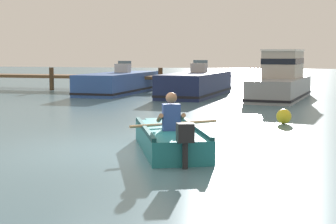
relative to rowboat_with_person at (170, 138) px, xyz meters
The scene contains 7 objects.
ground_plane 1.18m from the rowboat_with_person, 165.60° to the right, with size 120.00×120.00×0.00m, color slate.
wooden_dock 19.02m from the rowboat_with_person, 123.50° to the left, with size 12.10×1.64×1.29m.
rowboat_with_person is the anchor object (origin of this frame).
moored_boat_blue 15.53m from the rowboat_with_person, 113.94° to the left, with size 2.24×6.72×1.58m.
moored_boat_navy 13.64m from the rowboat_with_person, 99.50° to the left, with size 2.44×6.45×1.64m.
moored_boat_grey 12.90m from the rowboat_with_person, 82.79° to the left, with size 2.59×6.08×2.13m.
mooring_buoy 5.08m from the rowboat_with_person, 66.00° to the left, with size 0.42×0.42×0.42m, color yellow.
Camera 1 is at (3.73, -9.66, 1.94)m, focal length 55.29 mm.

